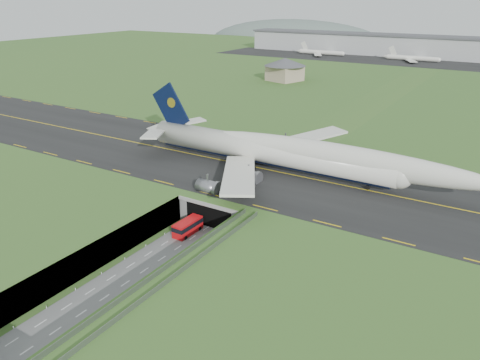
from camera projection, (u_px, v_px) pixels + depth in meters
The scene contains 10 objects.
ground at pixel (187, 242), 98.11m from camera, with size 900.00×900.00×0.00m, color #346126.
airfield_deck at pixel (186, 230), 97.01m from camera, with size 800.00×800.00×6.00m, color gray.
trench_road at pixel (164, 258), 92.13m from camera, with size 12.00×75.00×0.20m, color slate.
taxiway at pixel (263, 169), 122.02m from camera, with size 800.00×44.00×0.18m, color black.
tunnel_portal at pixel (230, 200), 110.13m from camera, with size 17.00×22.30×6.00m.
guideway at pixel (167, 280), 75.66m from camera, with size 3.00×53.00×7.05m.
jumbo_jet at pixel (289, 153), 116.89m from camera, with size 96.07×61.64×20.39m.
shuttle_tram at pixel (188, 227), 101.07m from camera, with size 3.03×7.56×3.06m.
service_building at pixel (285, 67), 245.82m from camera, with size 27.29×27.29×11.91m.
cargo_terminal at pixel (446, 48), 330.24m from camera, with size 320.00×67.00×15.60m.
Camera 1 is at (54.76, -67.76, 48.29)m, focal length 35.00 mm.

